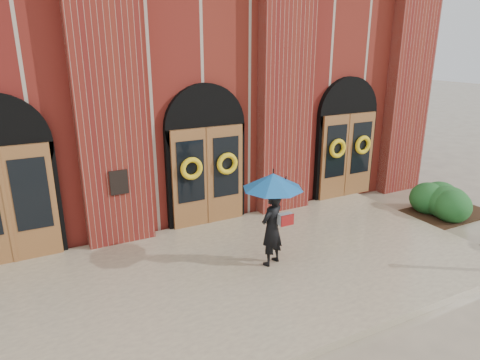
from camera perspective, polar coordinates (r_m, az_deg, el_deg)
ground at (r=9.11m, az=2.87°, el=-12.52°), size 90.00×90.00×0.00m
landing at (r=9.19m, az=2.40°, el=-11.71°), size 10.00×5.30×0.15m
church_building at (r=16.10m, az=-13.30°, el=13.43°), size 16.20×12.53×7.00m
man_with_umbrella at (r=8.67m, az=4.37°, el=-2.90°), size 1.62×1.62×1.99m
hedge_wall_right at (r=12.90m, az=24.52°, el=-2.81°), size 3.22×1.29×0.83m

